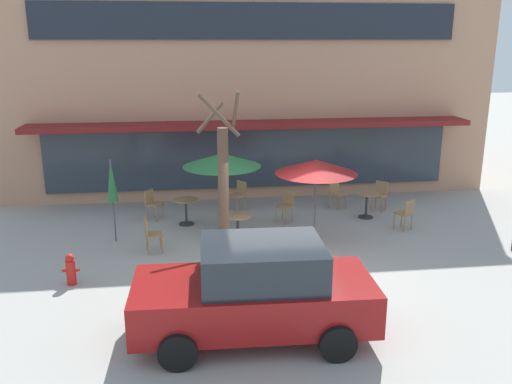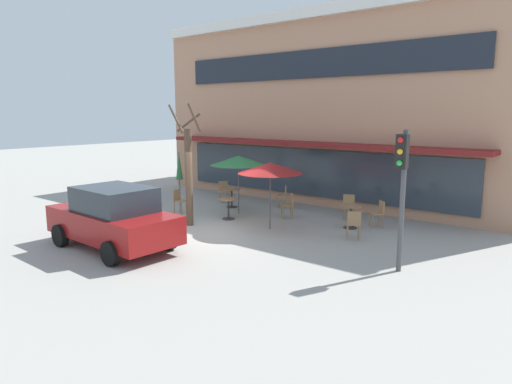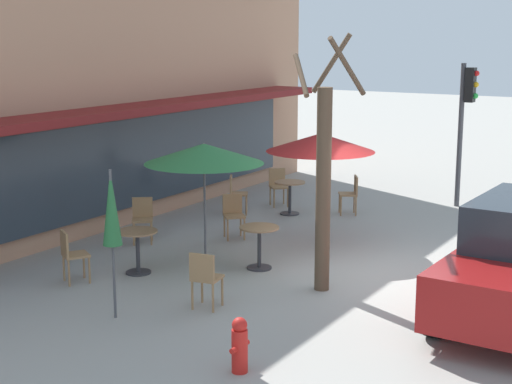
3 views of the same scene
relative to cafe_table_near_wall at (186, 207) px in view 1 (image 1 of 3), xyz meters
The scene contains 18 objects.
ground_plane 4.17m from the cafe_table_near_wall, 58.71° to the right, with size 80.00×80.00×0.00m, color #9E9B93.
building_facade 7.59m from the cafe_table_near_wall, 71.49° to the left, with size 16.39×9.10×7.87m.
cafe_table_near_wall is the anchor object (origin of this frame).
cafe_table_streetside 2.11m from the cafe_table_near_wall, 51.32° to the right, with size 0.70×0.70×0.76m.
cafe_table_by_tree 5.31m from the cafe_table_near_wall, ahead, with size 0.70×0.70×0.76m.
patio_umbrella_green_folded 1.95m from the cafe_table_near_wall, 35.83° to the right, with size 2.10×2.10×2.20m.
patio_umbrella_cream_folded 4.07m from the cafe_table_near_wall, 28.77° to the right, with size 2.10×2.10×2.20m.
patio_umbrella_corner_open 2.43m from the cafe_table_near_wall, 149.17° to the right, with size 0.28×0.28×2.20m.
cafe_chair_0 6.17m from the cafe_table_near_wall, 11.80° to the right, with size 0.55×0.55×0.89m.
cafe_chair_1 6.02m from the cafe_table_near_wall, ahead, with size 0.57×0.57×0.89m.
cafe_chair_2 2.88m from the cafe_table_near_wall, ahead, with size 0.57×0.57×0.89m.
cafe_chair_3 2.21m from the cafe_table_near_wall, 113.43° to the right, with size 0.46×0.46×0.89m.
cafe_chair_4 2.07m from the cafe_table_near_wall, 37.06° to the left, with size 0.56×0.56×0.89m.
cafe_chair_5 4.80m from the cafe_table_near_wall, 12.19° to the left, with size 0.55×0.55×0.89m.
cafe_chair_6 1.15m from the cafe_table_near_wall, 148.79° to the left, with size 0.55×0.55×0.89m.
parked_sedan 6.41m from the cafe_table_near_wall, 79.24° to the right, with size 4.25×2.12×1.76m.
street_tree 3.48m from the cafe_table_near_wall, 74.40° to the right, with size 0.95×1.13×4.09m.
fire_hydrant 4.44m from the cafe_table_near_wall, 124.20° to the right, with size 0.36×0.20×0.71m.
Camera 1 is at (-2.07, -11.33, 5.12)m, focal length 38.00 mm.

